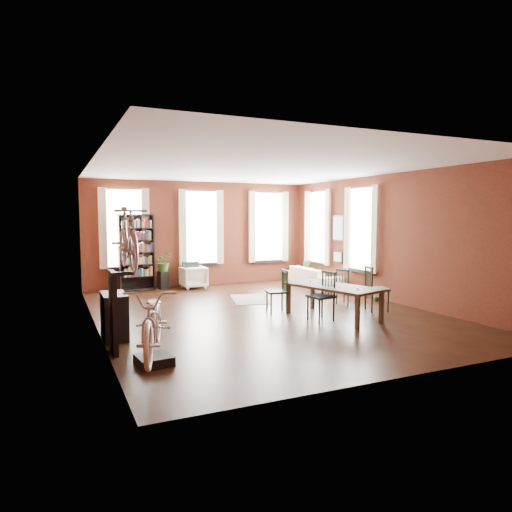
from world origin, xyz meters
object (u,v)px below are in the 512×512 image
dining_table (333,302)px  plant_stand (163,280)px  dining_chair_a (321,296)px  console_table (114,316)px  white_armchair (193,276)px  bookshelf (137,252)px  dining_chair_d (346,286)px  cream_sofa (314,274)px  bicycle_floor (153,289)px  bike_trainer (154,360)px  dining_chair_c (377,289)px  dining_chair_b (277,291)px

dining_table → plant_stand: bearing=98.8°
dining_chair_a → console_table: (-4.06, 0.30, -0.10)m
white_armchair → plant_stand: size_ratio=1.37×
bookshelf → console_table: bearing=-103.8°
dining_chair_d → cream_sofa: dining_chair_d is taller
plant_stand → bicycle_floor: bicycle_floor is taller
bookshelf → cream_sofa: bearing=-19.0°
console_table → dining_chair_d: bearing=9.8°
dining_table → bike_trainer: bearing=-175.3°
bike_trainer → console_table: size_ratio=0.60×
dining_chair_c → cream_sofa: bearing=7.4°
white_armchair → bike_trainer: 7.09m
dining_chair_c → console_table: size_ratio=1.27×
bookshelf → bike_trainer: (-0.95, -6.93, -1.03)m
dining_chair_b → dining_chair_a: bearing=35.5°
dining_chair_a → bookshelf: size_ratio=0.46×
dining_chair_b → cream_sofa: size_ratio=0.46×
dining_chair_c → bookshelf: bookshelf is taller
dining_chair_b → dining_chair_d: (2.01, 0.21, -0.04)m
dining_chair_c → bookshelf: (-4.44, 5.21, 0.59)m
dining_chair_b → cream_sofa: 3.82m
bookshelf → plant_stand: size_ratio=4.18×
dining_chair_d → bike_trainer: 5.91m
console_table → bookshelf: bearing=76.2°
dining_chair_d → console_table: 5.66m
cream_sofa → console_table: 7.15m
dining_chair_c → cream_sofa: dining_chair_c is taller
dining_chair_c → bike_trainer: bearing=123.3°
dining_chair_a → dining_chair_b: size_ratio=1.05×
dining_chair_a → dining_chair_c: dining_chair_c is taller
dining_chair_c → dining_chair_b: bearing=86.1°
bike_trainer → dining_chair_d: bearing=27.1°
dining_chair_d → console_table: bearing=78.3°
dining_chair_d → plant_stand: (-3.57, 4.09, -0.17)m
dining_chair_d → bicycle_floor: (-5.24, -2.70, 0.68)m
dining_table → bike_trainer: 4.37m
dining_chair_d → white_armchair: size_ratio=1.20×
white_armchair → cream_sofa: cream_sofa is taller
dining_table → bicycle_floor: (-4.08, -1.54, 0.77)m
white_armchair → bike_trainer: size_ratio=1.50×
white_armchair → bike_trainer: (-2.55, -6.61, -0.29)m
dining_chair_d → white_armchair: dining_chair_d is taller
dining_table → cream_sofa: (1.81, 3.70, 0.06)m
dining_table → white_armchair: (-1.54, 5.09, 0.02)m
dining_chair_a → dining_table: bearing=98.1°
dining_chair_a → bicycle_floor: (-3.72, -1.44, 0.61)m
dining_chair_c → dining_chair_d: (-0.14, 0.97, -0.08)m
white_armchair → cream_sofa: (3.35, -1.39, 0.05)m
dining_chair_c → white_armchair: bearing=45.8°
dining_table → dining_chair_d: (1.16, 1.16, 0.09)m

